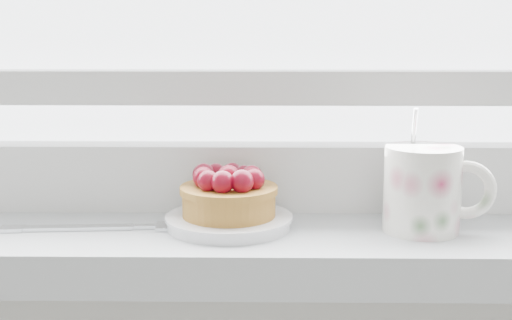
{
  "coord_description": "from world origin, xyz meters",
  "views": [
    {
      "loc": [
        0.01,
        1.22,
        1.13
      ],
      "look_at": [
        -0.0,
        1.88,
        1.01
      ],
      "focal_mm": 50.0,
      "sensor_mm": 36.0,
      "label": 1
    }
  ],
  "objects_px": {
    "fork": "(114,227)",
    "saucer": "(229,222)",
    "raspberry_tart": "(228,193)",
    "floral_mug": "(425,188)"
  },
  "relations": [
    {
      "from": "saucer",
      "to": "floral_mug",
      "type": "relative_size",
      "value": 1.06
    },
    {
      "from": "saucer",
      "to": "raspberry_tart",
      "type": "relative_size",
      "value": 1.31
    },
    {
      "from": "saucer",
      "to": "fork",
      "type": "bearing_deg",
      "value": -176.24
    },
    {
      "from": "saucer",
      "to": "raspberry_tart",
      "type": "distance_m",
      "value": 0.03
    },
    {
      "from": "raspberry_tart",
      "to": "floral_mug",
      "type": "height_order",
      "value": "floral_mug"
    },
    {
      "from": "raspberry_tart",
      "to": "fork",
      "type": "relative_size",
      "value": 0.43
    },
    {
      "from": "raspberry_tart",
      "to": "floral_mug",
      "type": "xyz_separation_m",
      "value": [
        0.19,
        -0.01,
        0.01
      ]
    },
    {
      "from": "raspberry_tart",
      "to": "floral_mug",
      "type": "bearing_deg",
      "value": -2.8
    },
    {
      "from": "fork",
      "to": "saucer",
      "type": "bearing_deg",
      "value": 3.76
    },
    {
      "from": "saucer",
      "to": "fork",
      "type": "relative_size",
      "value": 0.56
    }
  ]
}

